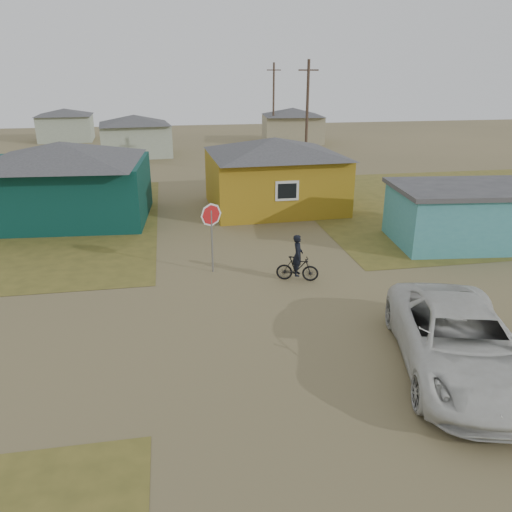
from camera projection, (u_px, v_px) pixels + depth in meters
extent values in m
plane|color=olive|center=(290.00, 330.00, 14.94)|extent=(120.00, 120.00, 0.00)
cube|color=olive|center=(469.00, 203.00, 29.22)|extent=(20.00, 18.00, 0.00)
cube|color=#08312B|center=(66.00, 191.00, 25.47)|extent=(8.40, 6.54, 3.00)
pyramid|color=#3A3A3D|center=(61.00, 152.00, 24.77)|extent=(8.93, 7.08, 1.00)
cube|color=#9E7818|center=(274.00, 181.00, 27.73)|extent=(7.21, 6.24, 3.00)
pyramid|color=#3A3A3D|center=(275.00, 146.00, 27.05)|extent=(7.72, 6.76, 0.90)
cube|color=silver|center=(287.00, 191.00, 24.89)|extent=(1.20, 0.06, 1.00)
cube|color=black|center=(287.00, 191.00, 24.86)|extent=(0.95, 0.04, 0.75)
cube|color=teal|center=(464.00, 217.00, 22.07)|extent=(6.39, 4.61, 2.40)
cube|color=#3A3A3D|center=(468.00, 188.00, 21.61)|extent=(6.71, 4.93, 0.20)
cube|color=#9EA992|center=(136.00, 140.00, 44.82)|extent=(6.49, 5.60, 2.80)
pyramid|color=#3A3A3D|center=(134.00, 119.00, 44.19)|extent=(7.04, 6.15, 0.80)
cube|color=gray|center=(292.00, 129.00, 52.98)|extent=(6.41, 5.50, 2.80)
pyramid|color=#3A3A3D|center=(293.00, 112.00, 52.34)|extent=(6.95, 6.05, 0.80)
cube|color=#9EA992|center=(66.00, 128.00, 54.60)|extent=(5.75, 5.28, 2.70)
pyramid|color=#3A3A3D|center=(64.00, 112.00, 54.00)|extent=(6.28, 5.81, 0.70)
cylinder|color=#49372C|center=(307.00, 120.00, 34.89)|extent=(0.20, 0.20, 8.00)
cube|color=#49372C|center=(309.00, 70.00, 33.74)|extent=(1.40, 0.10, 0.10)
cylinder|color=#49372C|center=(273.00, 105.00, 49.81)|extent=(0.20, 0.20, 8.00)
cube|color=#49372C|center=(274.00, 70.00, 48.65)|extent=(1.40, 0.10, 0.10)
cylinder|color=gray|center=(212.00, 242.00, 18.85)|extent=(0.07, 0.07, 2.44)
imported|color=black|center=(297.00, 269.00, 18.31)|extent=(1.62, 0.91, 0.94)
imported|color=black|center=(298.00, 255.00, 18.12)|extent=(0.53, 0.65, 1.54)
imported|color=silver|center=(460.00, 341.00, 12.63)|extent=(4.38, 6.72, 1.72)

